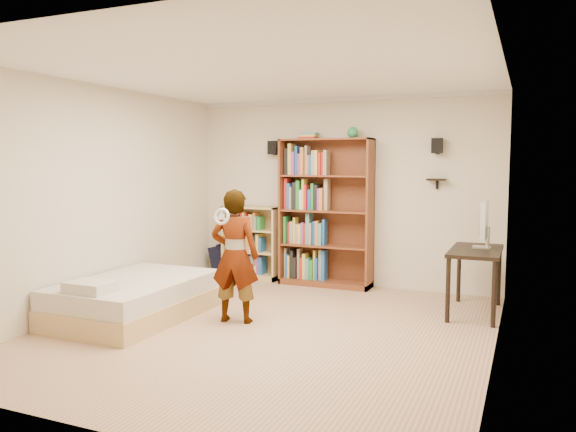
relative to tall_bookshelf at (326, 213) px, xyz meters
name	(u,v)px	position (x,y,z in m)	size (l,w,h in m)	color
ground	(269,330)	(0.18, -2.31, -1.06)	(4.50, 5.00, 0.01)	tan
room_shell	(268,164)	(0.18, -2.31, 0.70)	(4.52, 5.02, 2.71)	beige
crown_molding	(268,75)	(0.18, -2.31, 1.61)	(4.50, 5.00, 0.06)	silver
speaker_left	(273,148)	(-0.87, 0.09, 0.94)	(0.14, 0.12, 0.20)	black
speaker_right	(437,146)	(1.53, 0.09, 0.94)	(0.14, 0.12, 0.20)	black
wall_shelf	(436,180)	(1.53, 0.10, 0.49)	(0.25, 0.16, 0.03)	black
tall_bookshelf	(326,213)	(0.00, 0.00, 0.00)	(1.34, 0.39, 2.11)	brown
low_bookshelf	(252,243)	(-1.21, 0.03, -0.50)	(0.89, 0.33, 1.11)	#D2B771
computer_desk	(475,281)	(2.13, -0.74, -0.67)	(0.56, 1.12, 0.77)	black
imac	(482,225)	(2.18, -0.62, -0.01)	(0.11, 0.56, 0.56)	silver
daybed	(135,294)	(-1.44, -2.47, -0.78)	(1.23, 1.89, 0.56)	beige
person	(235,256)	(-0.30, -2.17, -0.31)	(0.54, 0.36, 1.49)	black
wii_wheel	(222,216)	(-0.30, -2.45, 0.15)	(0.18, 0.18, 0.03)	silver
navy_bag	(222,260)	(-1.73, 0.03, -0.81)	(0.37, 0.24, 0.50)	black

